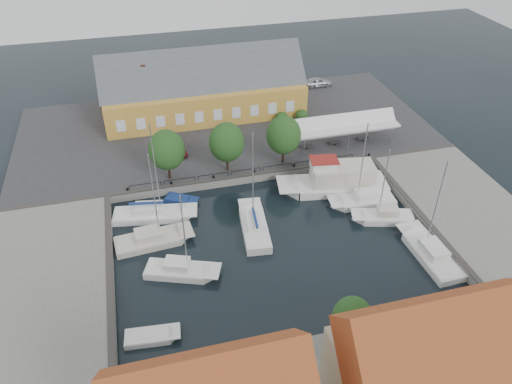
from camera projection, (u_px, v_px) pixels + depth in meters
ground at (270, 236)px, 52.19m from camera, size 140.00×140.00×0.00m
north_quay at (226, 130)px, 70.03m from camera, size 56.00×26.00×1.00m
west_quay at (47, 285)px, 45.81m from camera, size 12.00×24.00×1.00m
east_quay at (468, 211)px, 54.85m from camera, size 12.00×24.00×1.00m
quay_edge_fittings at (259, 201)px, 55.32m from camera, size 56.00×24.72×0.40m
warehouse at (199, 91)px, 71.44m from camera, size 28.56×14.00×9.55m
tent_canopy at (344, 125)px, 64.36m from camera, size 14.00×4.00×2.83m
quay_trees at (227, 142)px, 58.41m from camera, size 18.20×4.20×6.30m
car_silver at (318, 82)px, 80.60m from camera, size 4.51×1.85×1.53m
car_red at (177, 149)px, 63.53m from camera, size 2.42×3.98×1.24m
center_sailboat at (254, 227)px, 52.73m from camera, size 3.46×8.78×11.85m
trawler at (337, 182)px, 58.57m from camera, size 13.45×5.88×5.00m
east_boat_a at (363, 202)px, 56.64m from camera, size 7.83×3.17×10.92m
east_boat_b at (384, 218)px, 54.20m from camera, size 7.04×3.94×9.49m
east_boat_c at (430, 254)px, 49.52m from camera, size 3.02×8.97×11.27m
west_boat_a at (153, 215)px, 54.60m from camera, size 9.47×4.14×12.10m
west_boat_b at (152, 241)px, 51.14m from camera, size 8.29×3.47×11.05m
west_boat_c at (181, 272)px, 47.49m from camera, size 7.50×4.69×9.96m
launch_sw at (152, 338)px, 41.45m from camera, size 4.79×2.18×0.98m
launch_nw at (181, 201)px, 57.06m from camera, size 4.07×3.31×0.88m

